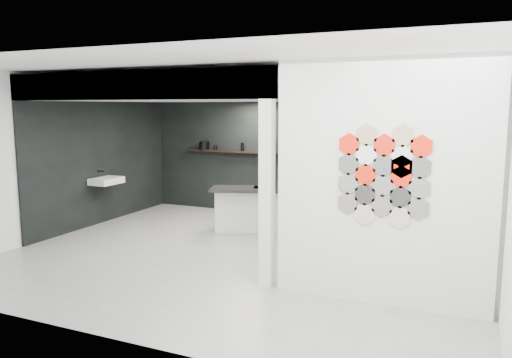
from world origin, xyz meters
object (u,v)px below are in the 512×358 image
Objects in this scene: partition_panel at (382,183)px; kitchen_island at (253,208)px; wall_basin at (107,181)px; bottle_dark at (242,147)px; glass_vase at (310,150)px; utensil_cup at (215,148)px; stockpot at (204,146)px; glass_bowl at (310,151)px; kettle at (300,149)px.

kitchen_island is at bearing 137.43° from partition_panel.
bottle_dark is at bearing 47.48° from wall_basin.
bottle_dark reaches higher than glass_vase.
bottle_dark is 1.85× the size of utensil_cup.
stockpot is 2.25× the size of utensil_cup.
stockpot is at bearing 180.00° from glass_bowl.
partition_panel is 5.93m from stockpot.
kitchen_island is 1.75m from kettle.
wall_basin is 2.87m from kitchen_island.
kitchen_island is at bearing -42.42° from utensil_cup.
wall_basin is 4.01m from glass_vase.
bottle_dark is at bearing 180.00° from glass_bowl.
stockpot is 0.92m from bottle_dark.
wall_basin is at bearing -121.17° from utensil_cup.
partition_panel is at bearing -62.36° from kitchen_island.
partition_panel is 29.59× the size of utensil_cup.
partition_panel reaches higher than kitchen_island.
wall_basin is 0.37× the size of kitchen_island.
stockpot is at bearing -159.13° from kettle.
partition_panel is 20.26× the size of glass_bowl.
glass_vase reaches higher than glass_bowl.
partition_panel is at bearing -18.23° from wall_basin.
stockpot is 0.28m from utensil_cup.
wall_basin is 3.42× the size of bottle_dark.
stockpot is at bearing 180.00° from bottle_dark.
kitchen_island is 7.72× the size of stockpot.
kitchen_island is at bearing -58.05° from bottle_dark.
partition_panel reaches higher than bottle_dark.
utensil_cup is at bearing 137.49° from partition_panel.
glass_bowl is at bearing 45.06° from kitchen_island.
partition_panel is 15.96× the size of bottle_dark.
stockpot is (-4.49, 3.87, 0.01)m from partition_panel.
stockpot is 2.42m from glass_bowl.
stockpot reaches higher than utensil_cup.
utensil_cup is at bearing 0.00° from stockpot.
kettle is at bearing 0.00° from stockpot.
glass_bowl is 2.14m from utensil_cup.
kitchen_island reaches higher than wall_basin.
glass_vase is (3.39, 2.07, 0.55)m from wall_basin.
utensil_cup is at bearing -159.13° from kettle.
partition_panel is 13.69× the size of kettle.
bottle_dark is at bearing 132.74° from partition_panel.
kettle is at bearing 120.66° from partition_panel.
kettle is (2.20, 0.00, -0.00)m from stockpot.
kettle reaches higher than wall_basin.
utensil_cup is at bearing 117.80° from kitchen_island.
wall_basin is at bearing -148.65° from glass_bowl.
partition_panel reaches higher than glass_bowl.
bottle_dark is 0.65m from utensil_cup.
partition_panel is at bearing -38.46° from kettle.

